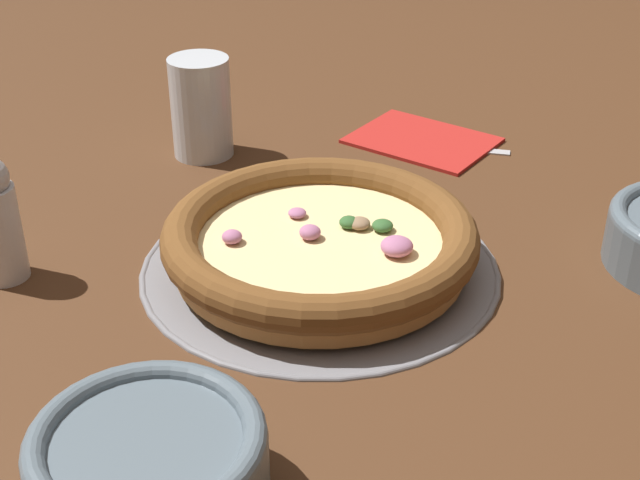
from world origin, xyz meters
TOP-DOWN VIEW (x-y plane):
  - ground_plane at (0.00, 0.00)m, footprint 3.00×3.00m
  - pizza_tray at (0.00, 0.00)m, footprint 0.31×0.31m
  - pizza at (-0.00, -0.00)m, footprint 0.27×0.27m
  - bowl_near at (0.07, 0.28)m, footprint 0.14×0.14m
  - drinking_cup at (0.15, -0.23)m, footprint 0.07×0.07m
  - napkin at (-0.09, -0.28)m, footprint 0.19×0.17m
  - fork at (-0.09, -0.27)m, footprint 0.16×0.04m

SIDE VIEW (x-z plane):
  - ground_plane at x=0.00m, z-range 0.00..0.00m
  - fork at x=-0.09m, z-range 0.00..0.00m
  - pizza_tray at x=0.00m, z-range 0.00..0.01m
  - napkin at x=-0.09m, z-range 0.00..0.01m
  - pizza at x=0.00m, z-range 0.01..0.05m
  - bowl_near at x=0.07m, z-range 0.00..0.06m
  - drinking_cup at x=0.15m, z-range 0.00..0.11m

